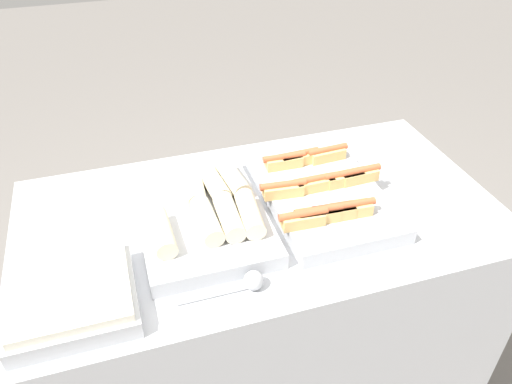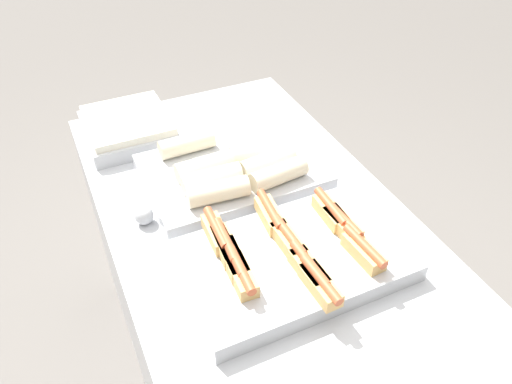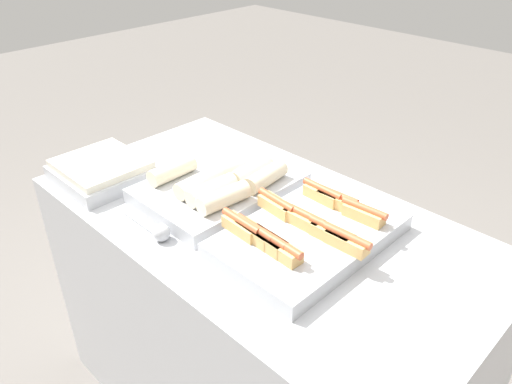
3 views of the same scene
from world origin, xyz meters
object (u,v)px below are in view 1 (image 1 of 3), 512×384
at_px(tray_side_front, 73,298).
at_px(tray_wraps, 204,213).
at_px(serving_spoon_near, 249,282).
at_px(tray_hotdogs, 321,192).

bearing_deg(tray_side_front, tray_wraps, 30.18).
bearing_deg(serving_spoon_near, tray_wraps, 100.01).
distance_m(tray_hotdogs, tray_side_front, 0.77).
xyz_separation_m(tray_wraps, tray_side_front, (-0.37, -0.22, -0.01)).
relative_size(tray_wraps, serving_spoon_near, 2.27).
distance_m(tray_side_front, serving_spoon_near, 0.43).
height_order(tray_hotdogs, tray_wraps, tray_wraps).
relative_size(tray_hotdogs, tray_wraps, 1.06).
bearing_deg(tray_hotdogs, serving_spoon_near, -138.33).
bearing_deg(tray_hotdogs, tray_wraps, -179.90).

